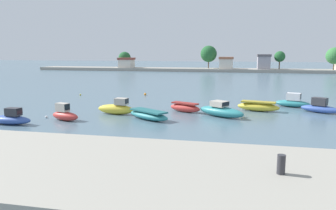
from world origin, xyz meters
The scene contains 16 objects.
ground_plane centered at (0.00, 0.00, 0.00)m, with size 400.00×400.00×0.00m, color slate.
seawall_embankment centered at (0.00, -7.65, 1.33)m, with size 85.81×7.61×2.67m, color #9E998C.
mooring_bollard centered at (10.78, -7.43, 3.01)m, with size 0.29×0.29×0.69m, color #2D2D33.
moored_boat_0 centered at (-11.91, 7.92, 0.53)m, with size 4.48×1.59×1.59m.
moored_boat_1 centered at (-7.76, 10.63, 0.62)m, with size 3.55×2.14×1.73m.
moored_boat_2 centered at (-3.84, 14.77, 0.67)m, with size 4.41×1.72×1.81m.
moored_boat_3 centered at (0.32, 12.87, 0.45)m, with size 5.42×4.32×0.95m.
moored_boat_4 centered at (3.28, 17.74, 0.51)m, with size 4.08×2.72×1.07m.
moored_boat_5 centered at (7.44, 15.90, 0.63)m, with size 5.56×4.42×1.64m.
moored_boat_6 centered at (11.48, 20.08, 0.54)m, with size 4.97×2.42×1.13m.
moored_boat_7 centered at (15.82, 23.97, 0.61)m, with size 4.52×2.77×1.74m.
moored_boat_8 centered at (18.24, 20.50, 0.61)m, with size 4.39×3.29×1.70m.
mooring_buoy_0 centered at (-14.98, 28.15, 0.12)m, with size 0.25×0.25×0.25m, color yellow.
mooring_buoy_1 centered at (-10.23, 11.24, 0.12)m, with size 0.25×0.25×0.25m, color white.
mooring_buoy_2 centered at (-5.12, 30.47, 0.19)m, with size 0.37×0.37×0.37m, color orange.
distant_shoreline centered at (3.74, 94.20, 2.13)m, with size 124.32×8.96×8.63m.
Camera 1 is at (9.27, -19.00, 6.91)m, focal length 35.41 mm.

